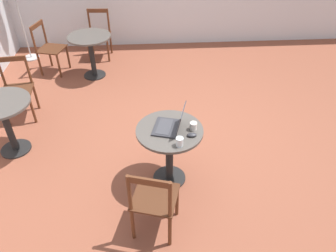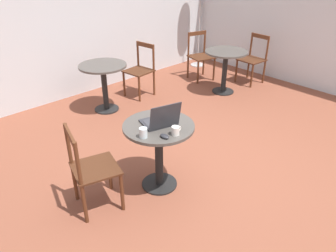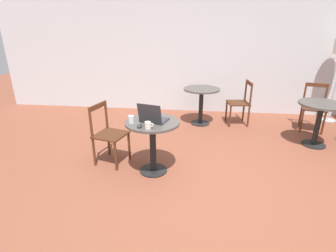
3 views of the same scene
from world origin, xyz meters
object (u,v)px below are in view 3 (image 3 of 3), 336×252
object	(u,v)px
cafe_table_near	(153,134)
chair_mid_back	(314,107)
chair_far_right	(240,103)
mouse	(139,126)
cafe_table_far	(201,97)
mug	(148,125)
cafe_table_mid	(320,114)
chair_near_left	(108,134)
drinking_glass	(131,119)
laptop	(153,118)

from	to	relation	value
cafe_table_near	chair_mid_back	world-z (taller)	chair_mid_back
chair_far_right	mouse	distance (m)	2.77
cafe_table_far	mug	distance (m)	2.32
chair_mid_back	chair_far_right	bearing A→B (deg)	173.51
cafe_table_near	cafe_table_mid	distance (m)	2.81
cafe_table_far	cafe_table_near	bearing A→B (deg)	-108.14
cafe_table_mid	mouse	xyz separation A→B (m)	(-2.68, -1.37, 0.20)
cafe_table_mid	chair_near_left	world-z (taller)	chair_near_left
cafe_table_mid	chair_far_right	size ratio (longest dim) A/B	0.84
cafe_table_far	chair_far_right	world-z (taller)	chair_far_right
cafe_table_near	cafe_table_mid	xyz separation A→B (m)	(2.56, 1.15, 0.00)
chair_near_left	chair_far_right	xyz separation A→B (m)	(2.11, 1.86, 0.00)
chair_far_right	mouse	bearing A→B (deg)	-124.24
cafe_table_far	chair_mid_back	world-z (taller)	chair_mid_back
cafe_table_near	drinking_glass	distance (m)	0.35
mug	chair_far_right	bearing A→B (deg)	58.06
chair_far_right	laptop	world-z (taller)	laptop
chair_near_left	mug	xyz separation A→B (m)	(0.67, -0.44, 0.34)
chair_near_left	drinking_glass	world-z (taller)	chair_near_left
cafe_table_mid	chair_mid_back	bearing A→B (deg)	74.57
laptop	mouse	bearing A→B (deg)	-123.53
mouse	chair_mid_back	bearing A→B (deg)	36.28
cafe_table_mid	mug	xyz separation A→B (m)	(-2.57, -1.40, 0.22)
chair_near_left	chair_mid_back	world-z (taller)	same
laptop	mug	size ratio (longest dim) A/B	3.47
cafe_table_near	chair_mid_back	distance (m)	3.36
cafe_table_near	cafe_table_far	bearing A→B (deg)	71.86
chair_near_left	chair_mid_back	distance (m)	3.85
cafe_table_mid	drinking_glass	distance (m)	3.08
chair_far_right	cafe_table_far	bearing A→B (deg)	-173.34
cafe_table_near	drinking_glass	world-z (taller)	drinking_glass
chair_mid_back	drinking_glass	world-z (taller)	chair_mid_back
cafe_table_mid	chair_near_left	xyz separation A→B (m)	(-3.24, -0.96, -0.11)
cafe_table_near	mug	world-z (taller)	mug
cafe_table_far	chair_far_right	distance (m)	0.80
drinking_glass	laptop	bearing A→B (deg)	13.45
cafe_table_mid	drinking_glass	size ratio (longest dim) A/B	7.83
cafe_table_near	cafe_table_far	size ratio (longest dim) A/B	1.00
cafe_table_near	chair_far_right	world-z (taller)	chair_far_right
chair_near_left	drinking_glass	distance (m)	0.61
chair_far_right	drinking_glass	distance (m)	2.74
cafe_table_near	laptop	world-z (taller)	laptop
mug	drinking_glass	distance (m)	0.30
chair_mid_back	laptop	bearing A→B (deg)	-145.16
cafe_table_near	mug	distance (m)	0.33
mouse	drinking_glass	xyz separation A→B (m)	(-0.14, 0.14, 0.03)
chair_near_left	chair_far_right	size ratio (longest dim) A/B	1.00
cafe_table_far	drinking_glass	world-z (taller)	drinking_glass
laptop	mouse	distance (m)	0.25
cafe_table_near	laptop	xyz separation A→B (m)	(0.01, -0.02, 0.24)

